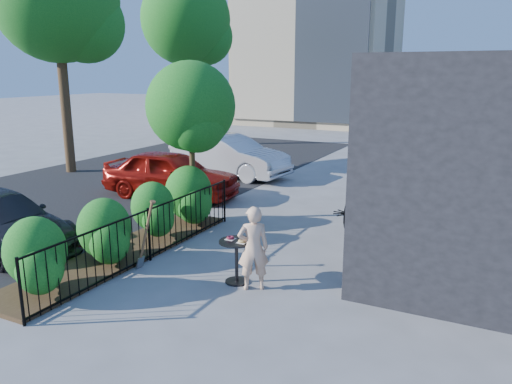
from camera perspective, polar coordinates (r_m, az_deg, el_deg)
The scene contains 13 objects.
ground at distance 9.62m, azimuth -4.85°, elevation -9.24°, with size 120.00×120.00×0.00m, color gray.
fence at distance 10.24m, azimuth -12.12°, elevation -4.71°, with size 0.05×6.05×1.10m.
planting_bed at distance 10.84m, azimuth -14.90°, elevation -6.74°, with size 1.30×6.00×0.08m, color #382616.
shrubs at distance 10.64m, azimuth -14.35°, elevation -3.35°, with size 1.10×5.60×1.24m.
patio_tree at distance 12.43m, azimuth -7.32°, elevation 9.07°, with size 2.20×2.20×3.94m.
street at distance 16.16m, azimuth -20.71°, elevation -0.59°, with size 9.00×30.00×0.01m, color black.
street_tree_near at distance 20.00m, azimuth -21.77°, elevation 19.00°, with size 4.40×4.40×8.28m.
street_tree_far at distance 26.07m, azimuth -7.96°, elevation 18.33°, with size 4.40×4.40×8.28m.
cafe_table at distance 9.01m, azimuth -2.24°, elevation -7.06°, with size 0.63×0.63×0.85m.
woman at distance 8.68m, azimuth -0.32°, elevation -6.44°, with size 0.55×0.36×1.50m, color beige.
shovel at distance 9.76m, azimuth -12.59°, elevation -5.21°, with size 0.49×0.19×1.44m.
car_red at distance 15.28m, azimuth -9.71°, elevation 2.06°, with size 1.69×4.19×1.43m, color maroon.
car_silver at distance 18.16m, azimuth -3.09°, elevation 4.16°, with size 1.58×4.53×1.49m, color silver.
Camera 1 is at (4.67, -7.53, 3.73)m, focal length 35.00 mm.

